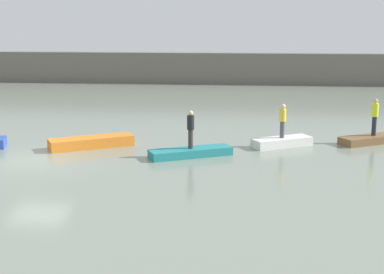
% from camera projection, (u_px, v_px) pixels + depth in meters
% --- Properties ---
extents(ground_plane, '(120.00, 120.00, 0.00)m').
position_uv_depth(ground_plane, '(37.00, 160.00, 24.27)').
color(ground_plane, gray).
extents(embankment_wall, '(80.00, 1.20, 2.84)m').
position_uv_depth(embankment_wall, '(149.00, 68.00, 52.24)').
color(embankment_wall, '#666056').
rests_on(embankment_wall, ground_plane).
extents(rowboat_orange, '(3.95, 2.87, 0.49)m').
position_uv_depth(rowboat_orange, '(91.00, 142.00, 26.59)').
color(rowboat_orange, orange).
rests_on(rowboat_orange, ground_plane).
extents(rowboat_teal, '(3.75, 2.51, 0.37)m').
position_uv_depth(rowboat_teal, '(191.00, 152.00, 24.86)').
color(rowboat_teal, teal).
rests_on(rowboat_teal, ground_plane).
extents(rowboat_white, '(3.03, 2.27, 0.42)m').
position_uv_depth(rowboat_white, '(282.00, 142.00, 26.81)').
color(rowboat_white, white).
rests_on(rowboat_white, ground_plane).
extents(rowboat_brown, '(3.61, 2.67, 0.37)m').
position_uv_depth(rowboat_brown, '(373.00, 139.00, 27.55)').
color(rowboat_brown, brown).
rests_on(rowboat_brown, ground_plane).
extents(person_hiviz_shirt, '(0.32, 0.32, 1.82)m').
position_uv_depth(person_hiviz_shirt, '(375.00, 115.00, 27.30)').
color(person_hiviz_shirt, '#232838').
rests_on(person_hiviz_shirt, rowboat_brown).
extents(person_yellow_shirt, '(0.32, 0.32, 1.64)m').
position_uv_depth(person_yellow_shirt, '(283.00, 119.00, 26.58)').
color(person_yellow_shirt, '#4C4C56').
rests_on(person_yellow_shirt, rowboat_white).
extents(person_dark_shirt, '(0.32, 0.32, 1.70)m').
position_uv_depth(person_dark_shirt, '(191.00, 127.00, 24.62)').
color(person_dark_shirt, '#38332D').
rests_on(person_dark_shirt, rowboat_teal).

